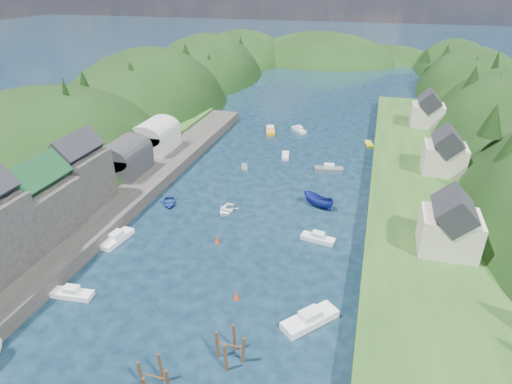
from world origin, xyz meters
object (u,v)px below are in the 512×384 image
(piling_cluster_near, at_px, (155,381))
(channel_buoy_near, at_px, (236,296))
(channel_buoy_far, at_px, (217,240))
(piling_cluster_far, at_px, (230,349))

(piling_cluster_near, bearing_deg, channel_buoy_near, 77.18)
(piling_cluster_near, xyz_separation_m, channel_buoy_near, (3.16, 13.90, -0.92))
(channel_buoy_near, relative_size, channel_buoy_far, 1.00)
(channel_buoy_far, bearing_deg, channel_buoy_near, -59.09)
(channel_buoy_near, bearing_deg, piling_cluster_far, -75.76)
(channel_buoy_near, height_order, channel_buoy_far, same)
(channel_buoy_near, bearing_deg, piling_cluster_near, -102.82)
(piling_cluster_near, relative_size, piling_cluster_far, 1.08)
(piling_cluster_near, xyz_separation_m, channel_buoy_far, (-3.12, 24.40, -0.92))
(piling_cluster_far, distance_m, channel_buoy_near, 8.79)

